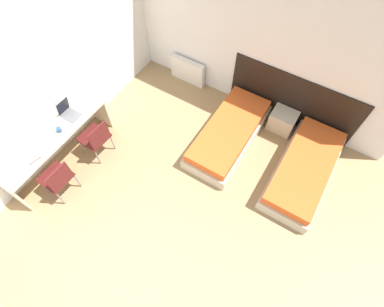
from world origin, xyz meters
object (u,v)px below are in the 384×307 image
object	(u,v)px
nightstand	(282,121)
chair_near_laptop	(96,137)
bed_near_door	(304,170)
chair_near_notebook	(57,178)
laptop	(68,112)
bed_near_window	(229,134)

from	to	relation	value
nightstand	chair_near_laptop	xyz separation A→B (m)	(-2.59, -2.29, 0.29)
bed_near_door	nightstand	size ratio (longest dim) A/B	4.24
bed_near_door	chair_near_notebook	size ratio (longest dim) A/B	2.31
laptop	chair_near_laptop	bearing A→B (deg)	-2.63
nightstand	chair_near_laptop	world-z (taller)	chair_near_laptop
bed_near_door	chair_near_laptop	world-z (taller)	chair_near_laptop
nightstand	chair_near_laptop	size ratio (longest dim) A/B	0.54
chair_near_notebook	laptop	xyz separation A→B (m)	(-0.51, 0.95, 0.33)
nightstand	laptop	distance (m)	3.89
nightstand	bed_near_window	bearing A→B (deg)	-132.46
bed_near_window	bed_near_door	size ratio (longest dim) A/B	1.00
bed_near_window	bed_near_door	xyz separation A→B (m)	(1.47, 0.00, 0.00)
bed_near_door	chair_near_notebook	xyz separation A→B (m)	(-3.32, -2.41, 0.30)
chair_near_laptop	chair_near_notebook	world-z (taller)	same
chair_near_laptop	chair_near_notebook	distance (m)	0.92
bed_near_window	chair_near_laptop	size ratio (longest dim) A/B	2.31
bed_near_door	laptop	world-z (taller)	laptop
bed_near_door	chair_near_notebook	bearing A→B (deg)	-144.10
bed_near_window	chair_near_laptop	distance (m)	2.40
nightstand	laptop	size ratio (longest dim) A/B	1.51
bed_near_window	laptop	distance (m)	2.85
bed_near_door	nightstand	world-z (taller)	nightstand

